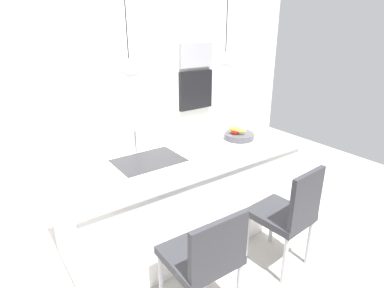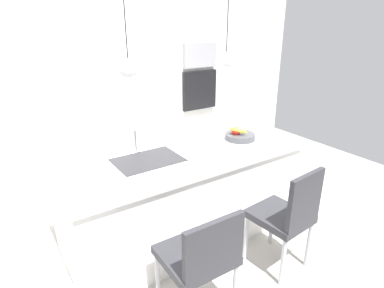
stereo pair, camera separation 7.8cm
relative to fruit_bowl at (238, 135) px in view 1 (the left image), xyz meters
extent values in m
plane|color=#BCB7AD|center=(-0.63, 0.05, -0.93)|extent=(6.60, 6.60, 0.00)
cube|color=white|center=(-0.63, 1.70, 0.37)|extent=(6.00, 0.10, 2.60)
cube|color=white|center=(-0.63, 0.05, -0.52)|extent=(2.20, 0.86, 0.82)
cube|color=white|center=(-0.63, 0.05, -0.07)|extent=(2.26, 0.92, 0.06)
cube|color=#2D2D30|center=(-0.98, 0.05, -0.05)|extent=(0.56, 0.40, 0.02)
cylinder|color=silver|center=(-0.98, 0.29, 0.07)|extent=(0.02, 0.02, 0.22)
cylinder|color=silver|center=(-0.98, 0.21, 0.17)|extent=(0.02, 0.16, 0.02)
cylinder|color=#4C4C51|center=(0.01, 0.00, -0.01)|extent=(0.30, 0.30, 0.06)
sphere|color=red|center=(-0.04, 0.00, 0.05)|extent=(0.08, 0.08, 0.08)
sphere|color=orange|center=(-0.03, 0.02, 0.05)|extent=(0.09, 0.09, 0.09)
ellipsoid|color=yellow|center=(-0.04, -0.02, 0.07)|extent=(0.17, 0.15, 0.08)
cube|color=#9E9EA3|center=(0.65, 1.63, 0.60)|extent=(0.54, 0.08, 0.34)
cube|color=black|center=(0.65, 1.63, 0.10)|extent=(0.56, 0.08, 0.56)
cube|color=#333338|center=(-1.03, -0.74, -0.46)|extent=(0.48, 0.46, 0.06)
cube|color=#333338|center=(-1.03, -0.95, -0.25)|extent=(0.45, 0.05, 0.37)
cylinder|color=#B2B2B7|center=(-0.82, -0.55, -0.71)|extent=(0.04, 0.04, 0.44)
cylinder|color=#B2B2B7|center=(-1.23, -0.54, -0.71)|extent=(0.04, 0.04, 0.44)
cylinder|color=#B2B2B7|center=(-0.82, -0.94, -0.71)|extent=(0.04, 0.04, 0.44)
cube|color=#333338|center=(-0.18, -0.74, -0.46)|extent=(0.44, 0.48, 0.06)
cube|color=#333338|center=(-0.16, -0.95, -0.21)|extent=(0.39, 0.07, 0.44)
cylinder|color=#B2B2B7|center=(-0.02, -0.54, -0.71)|extent=(0.04, 0.04, 0.44)
cylinder|color=#B2B2B7|center=(-0.37, -0.56, -0.71)|extent=(0.04, 0.04, 0.44)
cylinder|color=#B2B2B7|center=(0.01, -0.92, -0.71)|extent=(0.04, 0.04, 0.44)
cylinder|color=#B2B2B7|center=(-0.34, -0.95, -0.71)|extent=(0.04, 0.04, 0.44)
sphere|color=silver|center=(-1.10, 0.05, 0.72)|extent=(0.15, 0.15, 0.15)
cylinder|color=black|center=(-1.10, 0.05, 1.10)|extent=(0.01, 0.01, 0.60)
sphere|color=silver|center=(-0.16, 0.05, 0.72)|extent=(0.15, 0.15, 0.15)
cylinder|color=black|center=(-0.16, 0.05, 1.10)|extent=(0.01, 0.01, 0.60)
camera|label=1|loc=(-2.11, -2.19, 1.07)|focal=30.13mm
camera|label=2|loc=(-2.05, -2.23, 1.07)|focal=30.13mm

